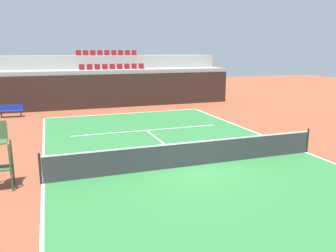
# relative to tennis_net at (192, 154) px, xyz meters

# --- Properties ---
(ground_plane) EXTENTS (80.00, 80.00, 0.00)m
(ground_plane) POSITION_rel_tennis_net_xyz_m (0.00, 0.00, -0.51)
(ground_plane) COLOR brown
(court_surface) EXTENTS (11.00, 24.00, 0.01)m
(court_surface) POSITION_rel_tennis_net_xyz_m (0.00, 0.00, -0.50)
(court_surface) COLOR #2D7238
(court_surface) RESTS_ON ground_plane
(baseline_far) EXTENTS (11.00, 0.10, 0.00)m
(baseline_far) POSITION_rel_tennis_net_xyz_m (0.00, 11.95, -0.50)
(baseline_far) COLOR white
(baseline_far) RESTS_ON court_surface
(sideline_left) EXTENTS (0.10, 24.00, 0.00)m
(sideline_left) POSITION_rel_tennis_net_xyz_m (-5.45, 0.00, -0.50)
(sideline_left) COLOR white
(sideline_left) RESTS_ON court_surface
(sideline_right) EXTENTS (0.10, 24.00, 0.00)m
(sideline_right) POSITION_rel_tennis_net_xyz_m (5.45, 0.00, -0.50)
(sideline_right) COLOR white
(sideline_right) RESTS_ON court_surface
(service_line_far) EXTENTS (8.26, 0.10, 0.00)m
(service_line_far) POSITION_rel_tennis_net_xyz_m (0.00, 6.40, -0.50)
(service_line_far) COLOR white
(service_line_far) RESTS_ON court_surface
(centre_service_line) EXTENTS (0.10, 6.40, 0.00)m
(centre_service_line) POSITION_rel_tennis_net_xyz_m (0.00, 3.20, -0.50)
(centre_service_line) COLOR white
(centre_service_line) RESTS_ON court_surface
(back_wall) EXTENTS (19.11, 0.30, 2.60)m
(back_wall) POSITION_rel_tennis_net_xyz_m (0.00, 14.91, 0.79)
(back_wall) COLOR black
(back_wall) RESTS_ON ground_plane
(stands_tier_lower) EXTENTS (19.11, 2.40, 2.90)m
(stands_tier_lower) POSITION_rel_tennis_net_xyz_m (0.00, 16.26, 0.94)
(stands_tier_lower) COLOR #9E9E99
(stands_tier_lower) RESTS_ON ground_plane
(stands_tier_upper) EXTENTS (19.11, 2.40, 3.98)m
(stands_tier_upper) POSITION_rel_tennis_net_xyz_m (0.00, 18.66, 1.48)
(stands_tier_upper) COLOR #9E9E99
(stands_tier_upper) RESTS_ON ground_plane
(seating_row_lower) EXTENTS (5.30, 0.44, 0.44)m
(seating_row_lower) POSITION_rel_tennis_net_xyz_m (-0.00, 16.35, 2.51)
(seating_row_lower) COLOR maroon
(seating_row_lower) RESTS_ON stands_tier_lower
(seating_row_upper) EXTENTS (5.30, 0.44, 0.44)m
(seating_row_upper) POSITION_rel_tennis_net_xyz_m (-0.00, 18.75, 3.59)
(seating_row_upper) COLOR maroon
(seating_row_upper) RESTS_ON stands_tier_upper
(tennis_net) EXTENTS (11.08, 0.08, 1.07)m
(tennis_net) POSITION_rel_tennis_net_xyz_m (0.00, 0.00, 0.00)
(tennis_net) COLOR black
(tennis_net) RESTS_ON court_surface
(player_bench) EXTENTS (1.50, 0.40, 0.85)m
(player_bench) POSITION_rel_tennis_net_xyz_m (-7.53, 13.20, -0.00)
(player_bench) COLOR navy
(player_bench) RESTS_ON ground_plane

